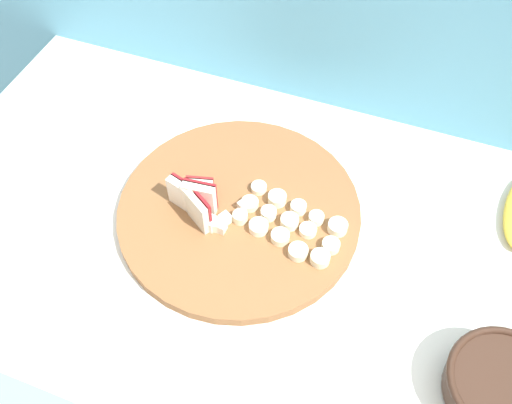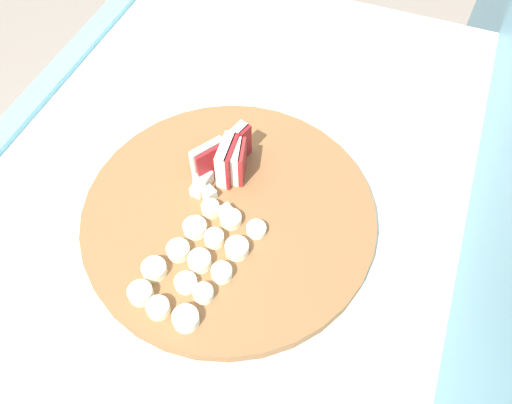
{
  "view_description": "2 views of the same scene",
  "coord_description": "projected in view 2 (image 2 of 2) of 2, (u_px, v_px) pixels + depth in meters",
  "views": [
    {
      "loc": [
        0.16,
        -0.42,
        1.58
      ],
      "look_at": [
        -0.01,
        0.05,
        0.91
      ],
      "focal_mm": 39.22,
      "sensor_mm": 36.0,
      "label": 1
    },
    {
      "loc": [
        0.28,
        0.21,
        1.43
      ],
      "look_at": [
        -0.03,
        0.09,
        0.94
      ],
      "focal_mm": 35.65,
      "sensor_mm": 36.0,
      "label": 2
    }
  ],
  "objects": [
    {
      "name": "tiled_countertop",
      "position": [
        209.0,
        344.0,
        1.01
      ],
      "size": [
        1.1,
        0.67,
        0.88
      ],
      "color": "silver",
      "rests_on": "ground"
    },
    {
      "name": "tile_backsplash",
      "position": [
        424.0,
        370.0,
        0.72
      ],
      "size": [
        2.4,
        0.04,
        1.4
      ],
      "primitive_type": "cube",
      "color": "#5BA3C1",
      "rests_on": "ground"
    },
    {
      "name": "ground",
      "position": [
        222.0,
        399.0,
        1.37
      ],
      "size": [
        10.0,
        10.0,
        0.0
      ],
      "primitive_type": "plane",
      "color": "gray"
    },
    {
      "name": "apple_wedge_fan",
      "position": [
        229.0,
        158.0,
        0.66
      ],
      "size": [
        0.08,
        0.06,
        0.06
      ],
      "color": "maroon",
      "rests_on": "cutting_board"
    },
    {
      "name": "banana_slice_rows",
      "position": [
        196.0,
        262.0,
        0.59
      ],
      "size": [
        0.17,
        0.12,
        0.02
      ],
      "color": "beige",
      "rests_on": "cutting_board"
    },
    {
      "name": "cutting_board",
      "position": [
        229.0,
        215.0,
        0.65
      ],
      "size": [
        0.37,
        0.37,
        0.02
      ],
      "primitive_type": "cylinder",
      "color": "brown",
      "rests_on": "tiled_countertop"
    },
    {
      "name": "apple_dice_pile",
      "position": [
        208.0,
        190.0,
        0.65
      ],
      "size": [
        0.06,
        0.07,
        0.02
      ],
      "color": "#EFE5CC",
      "rests_on": "cutting_board"
    }
  ]
}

